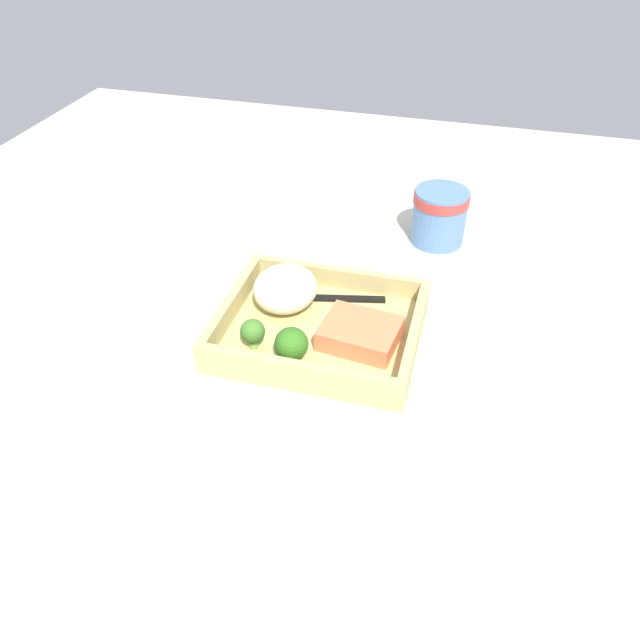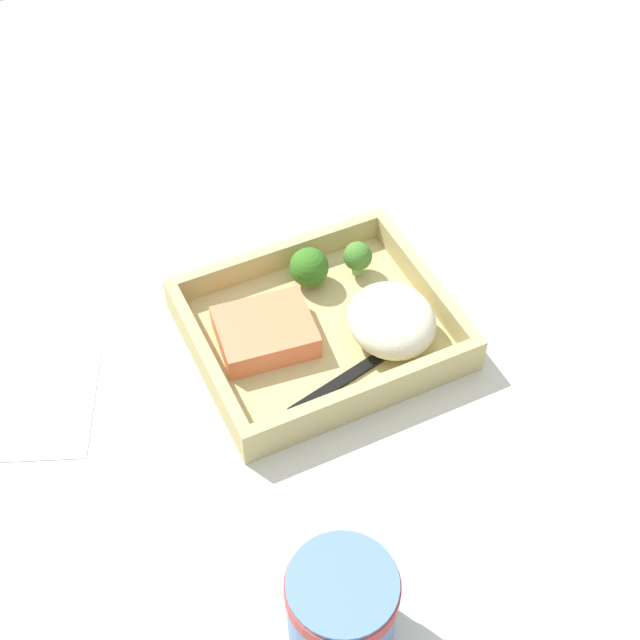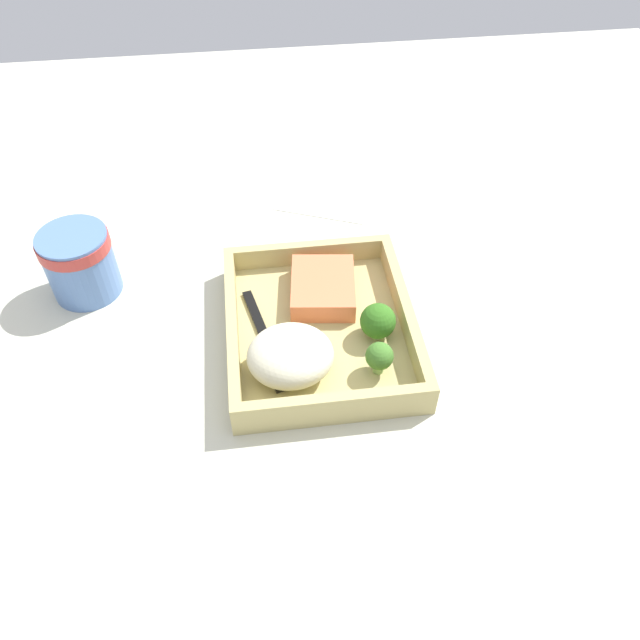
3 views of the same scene
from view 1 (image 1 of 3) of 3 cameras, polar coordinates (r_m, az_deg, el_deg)
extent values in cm
cube|color=beige|center=(81.22, 0.00, -2.05)|extent=(160.00, 160.00, 2.00)
cube|color=tan|center=(80.20, 0.00, -1.18)|extent=(25.15, 21.20, 1.20)
cube|color=tan|center=(86.71, 1.74, 3.94)|extent=(25.15, 1.20, 2.92)
cube|color=tan|center=(71.63, -2.11, -4.81)|extent=(25.15, 1.20, 2.92)
cube|color=tan|center=(77.33, 8.60, -1.47)|extent=(1.20, 18.80, 2.92)
cube|color=tan|center=(82.21, -8.08, 1.34)|extent=(1.20, 18.80, 2.92)
cube|color=#E7744A|center=(77.24, 3.69, -1.23)|extent=(10.13, 8.67, 2.65)
ellipsoid|color=beige|center=(82.60, -3.19, 2.90)|extent=(8.45, 9.34, 5.23)
cylinder|color=#89A45C|center=(75.19, -2.59, -3.20)|extent=(1.55, 1.55, 1.22)
sphere|color=#31681C|center=(74.05, -2.63, -2.20)|extent=(4.09, 4.09, 4.09)
cylinder|color=#7AA458|center=(77.06, -6.10, -1.99)|extent=(1.16, 1.16, 1.65)
sphere|color=#3F7227|center=(76.00, -6.18, -1.03)|extent=(3.06, 3.06, 3.06)
cube|color=black|center=(84.74, 1.81, 1.98)|extent=(12.34, 3.78, 0.44)
cube|color=black|center=(85.14, -3.52, 2.12)|extent=(3.80, 2.89, 0.44)
cylinder|color=#5275AE|center=(99.64, 10.84, 9.27)|extent=(8.29, 8.29, 8.64)
cylinder|color=#B23833|center=(98.19, 11.06, 10.87)|extent=(8.54, 8.54, 1.55)
cube|color=white|center=(76.46, 19.27, -6.75)|extent=(13.91, 15.99, 0.24)
camera|label=2|loc=(1.14, 27.70, 44.17)|focal=50.00mm
camera|label=3|loc=(0.93, -36.34, 34.44)|focal=35.00mm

